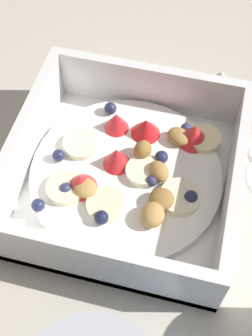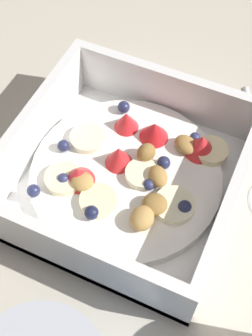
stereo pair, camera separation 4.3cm
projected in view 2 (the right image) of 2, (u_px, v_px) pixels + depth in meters
name	position (u px, v px, depth m)	size (l,w,h in m)	color
ground_plane	(146.00, 180.00, 0.46)	(2.40, 2.40, 0.00)	beige
fruit_bowl	(127.00, 173.00, 0.44)	(0.21, 0.21, 0.07)	white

